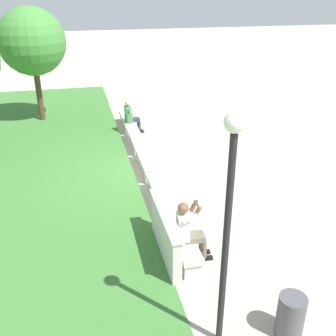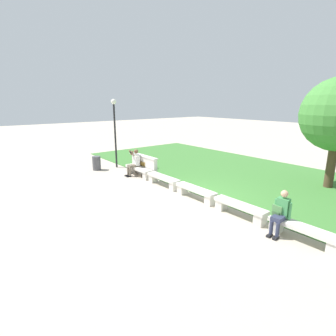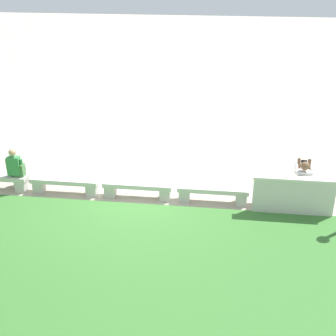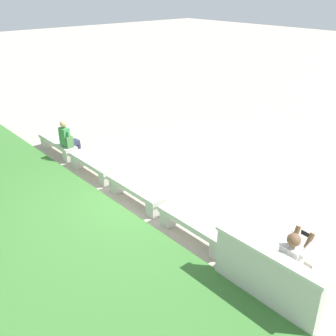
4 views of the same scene
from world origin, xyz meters
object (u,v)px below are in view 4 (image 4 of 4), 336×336
Objects in this scene: bench_mid at (135,192)px; person_distant at (68,139)px; bench_near at (193,227)px; bench_far at (92,165)px; backpack at (68,142)px; bench_main at (276,276)px; bench_end at (58,145)px; person_photographer at (294,261)px.

bench_mid is 1.48× the size of person_distant.
bench_near is 4.04m from bench_far.
backpack reaches higher than bench_mid.
person_distant reaches higher than bench_far.
bench_mid is at bearing 0.00° from bench_main.
bench_end is at bearing 0.00° from bench_near.
person_photographer is (-0.25, -0.08, 0.44)m from bench_main.
person_distant is at bearing 0.08° from person_photographer.
person_photographer is 1.05× the size of person_distant.
bench_end is (2.02, 0.00, 0.00)m from bench_far.
backpack is at bearing -0.16° from bench_mid.
bench_main is 0.51m from person_photographer.
bench_main and bench_near have the same top height.
bench_main is 1.00× the size of bench_near.
bench_far is 1.48× the size of person_distant.
bench_mid is 4.35× the size of backpack.
bench_main is 8.07m from bench_end.
bench_main is 7.34m from backpack.
backpack is (-0.74, -0.01, 0.33)m from bench_end.
bench_mid is at bearing 178.88° from person_distant.
bench_main is at bearing 180.00° from bench_far.
bench_main and bench_far have the same top height.
bench_near is at bearing 180.00° from bench_far.
backpack is (3.29, -0.01, 0.33)m from bench_mid.
bench_near is 2.31m from person_photographer.
backpack is (1.27, -0.01, 0.33)m from bench_far.
bench_end is (8.07, 0.00, 0.00)m from bench_main.
person_distant is (5.42, -0.07, 0.37)m from bench_near.
person_photographer is 7.58m from backpack.
person_distant is at bearing -27.25° from backpack.
person_distant is (7.69, 0.01, -0.06)m from person_photographer.
person_distant is at bearing -2.74° from bench_far.
person_distant is (-0.63, -0.07, 0.37)m from bench_end.
bench_main is at bearing 180.00° from bench_end.
bench_end is at bearing 5.97° from person_distant.
bench_end is (6.06, 0.00, 0.00)m from bench_near.
bench_main is at bearing 179.93° from backpack.
bench_main is 4.04m from bench_mid.
person_distant is 0.13m from backpack.
bench_mid is 3.31m from backpack.
bench_mid is at bearing 179.84° from backpack.
backpack is at bearing 152.75° from person_distant.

